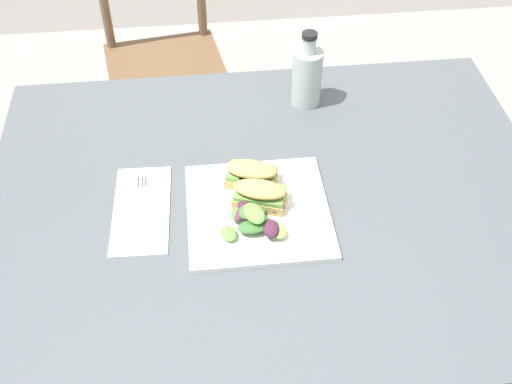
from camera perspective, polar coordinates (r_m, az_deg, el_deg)
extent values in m
plane|color=gray|center=(1.97, -1.82, -14.42)|extent=(8.66, 8.66, 0.00)
cube|color=#51565B|center=(1.36, 1.41, -0.87)|extent=(1.22, 0.94, 0.03)
cube|color=brown|center=(1.94, -16.36, -1.26)|extent=(0.07, 0.07, 0.71)
cube|color=brown|center=(2.01, 15.13, 1.14)|extent=(0.07, 0.07, 0.71)
cylinder|color=brown|center=(2.27, -11.09, 3.21)|extent=(0.03, 0.03, 0.43)
cylinder|color=brown|center=(2.30, -2.70, 4.70)|extent=(0.03, 0.03, 0.43)
cylinder|color=brown|center=(2.54, -12.00, 8.13)|extent=(0.03, 0.03, 0.43)
cylinder|color=brown|center=(2.57, -4.41, 9.43)|extent=(0.03, 0.03, 0.43)
cube|color=brown|center=(2.28, -8.11, 10.95)|extent=(0.45, 0.45, 0.02)
cube|color=white|center=(1.31, 0.19, -1.69)|extent=(0.29, 0.29, 0.01)
cube|color=tan|center=(1.31, 0.32, -0.78)|extent=(0.12, 0.09, 0.02)
cube|color=#6B9E47|center=(1.30, 0.38, -0.10)|extent=(0.12, 0.09, 0.01)
ellipsoid|color=tan|center=(1.29, 0.33, 0.25)|extent=(0.12, 0.09, 0.02)
cube|color=tan|center=(1.35, -0.44, 1.03)|extent=(0.12, 0.09, 0.02)
cube|color=#6B9E47|center=(1.34, -0.39, 1.70)|extent=(0.12, 0.09, 0.01)
ellipsoid|color=tan|center=(1.33, -0.45, 2.06)|extent=(0.12, 0.09, 0.02)
ellipsoid|color=#518438|center=(1.26, 1.16, -3.09)|extent=(0.06, 0.05, 0.02)
ellipsoid|color=#4C2338|center=(1.31, 0.59, -0.89)|extent=(0.07, 0.04, 0.01)
ellipsoid|color=#518438|center=(1.28, -1.49, -1.82)|extent=(0.05, 0.06, 0.01)
ellipsoid|color=#6B9E47|center=(1.25, -0.16, -1.94)|extent=(0.06, 0.07, 0.01)
ellipsoid|color=#4C2338|center=(1.28, -0.87, -1.45)|extent=(0.05, 0.06, 0.02)
ellipsoid|color=#3D7033|center=(1.29, 0.09, -1.40)|extent=(0.06, 0.06, 0.01)
ellipsoid|color=#6B9E47|center=(1.25, -2.48, -3.76)|extent=(0.04, 0.05, 0.01)
ellipsoid|color=#602D47|center=(1.30, -0.02, -1.15)|extent=(0.07, 0.05, 0.02)
ellipsoid|color=#84A84C|center=(1.28, -0.50, -1.88)|extent=(0.06, 0.04, 0.02)
ellipsoid|color=#84A84C|center=(1.25, 1.78, -3.41)|extent=(0.06, 0.06, 0.01)
ellipsoid|color=#4C2338|center=(1.25, 1.35, -3.33)|extent=(0.03, 0.05, 0.02)
ellipsoid|color=#602D47|center=(1.30, 1.83, -1.32)|extent=(0.05, 0.05, 0.02)
ellipsoid|color=#3D7033|center=(1.27, -0.83, -1.76)|extent=(0.05, 0.05, 0.02)
ellipsoid|color=#602D47|center=(1.28, -1.13, -1.74)|extent=(0.05, 0.06, 0.02)
ellipsoid|color=#3D7033|center=(1.25, -0.23, -3.11)|extent=(0.07, 0.04, 0.01)
cube|color=white|center=(1.34, -10.27, -1.55)|extent=(0.13, 0.26, 0.00)
cube|color=silver|center=(1.32, -10.32, -2.15)|extent=(0.01, 0.14, 0.00)
cube|color=silver|center=(1.39, -10.22, 0.63)|extent=(0.03, 0.05, 0.00)
cube|color=#38383D|center=(1.39, -9.90, 0.91)|extent=(0.00, 0.03, 0.00)
cube|color=#38383D|center=(1.39, -10.23, 0.89)|extent=(0.00, 0.03, 0.00)
cube|color=#38383D|center=(1.39, -10.56, 0.86)|extent=(0.00, 0.03, 0.00)
cylinder|color=black|center=(1.58, 4.56, 9.60)|extent=(0.07, 0.07, 0.10)
cylinder|color=#B2BCB7|center=(1.56, 4.61, 10.23)|extent=(0.07, 0.07, 0.14)
cylinder|color=#B2BCB7|center=(1.52, 4.81, 13.06)|extent=(0.03, 0.03, 0.04)
cylinder|color=black|center=(1.50, 4.87, 13.89)|extent=(0.04, 0.04, 0.01)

